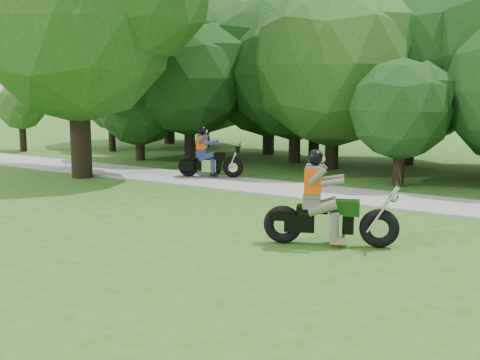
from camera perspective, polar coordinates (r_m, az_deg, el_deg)
The scene contains 6 objects.
ground at distance 9.37m, azimuth 1.38°, elevation -10.59°, with size 100.00×100.00×0.00m, color #305618.
walkway at distance 16.52m, azimuth 15.58°, elevation -2.00°, with size 60.00×2.20×0.06m, color #969691.
tree_line at distance 22.34m, azimuth 21.79°, elevation 9.97°, with size 40.82×12.24×7.71m.
big_tree_west at distance 20.96m, azimuth -14.75°, elevation 16.12°, with size 8.64×6.56×9.96m.
chopper_motorcycle at distance 11.85m, azimuth 7.97°, elevation -2.87°, with size 2.57×1.39×1.89m.
touring_motorcycle at distance 19.76m, azimuth -3.21°, elevation 2.03°, with size 2.08×1.28×1.67m.
Camera 1 is at (4.44, -7.59, 3.21)m, focal length 45.00 mm.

